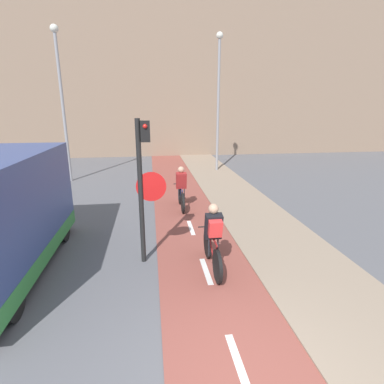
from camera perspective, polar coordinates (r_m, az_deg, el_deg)
The scene contains 6 objects.
building_row_background at distance 25.13m, azimuth -5.72°, elevation 21.98°, with size 60.00×5.20×12.50m.
traffic_light_pole at distance 6.63m, azimuth -9.17°, elevation 2.81°, with size 0.67×0.25×3.28m.
street_lamp_far at distance 15.68m, azimuth -23.67°, elevation 17.32°, with size 0.36×0.36×7.01m.
street_lamp_sidewalk at distance 17.03m, azimuth 5.06°, elevation 18.73°, with size 0.36×0.36×7.25m.
cyclist_near at distance 6.60m, azimuth 4.01°, elevation -9.07°, with size 0.46×1.79×1.54m.
cyclist_far at distance 10.58m, azimuth -2.07°, elevation 0.32°, with size 0.46×1.74×1.54m.
Camera 1 is at (-1.11, -2.78, 3.49)m, focal length 28.00 mm.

